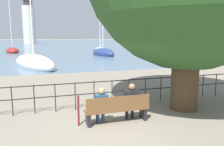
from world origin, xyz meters
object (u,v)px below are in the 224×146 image
(sailboat_3, at_px, (216,55))
(sailboat_1, at_px, (100,49))
(seated_person_right, at_px, (131,100))
(sailboat_2, at_px, (103,53))
(closed_umbrella, at_px, (78,108))
(seated_person_left, at_px, (101,104))
(park_bench, at_px, (117,109))
(sailboat_0, at_px, (34,63))
(harbor_lighthouse, at_px, (29,23))
(sailboat_5, at_px, (13,51))

(sailboat_3, bearing_deg, sailboat_1, 111.71)
(seated_person_right, height_order, sailboat_2, sailboat_2)
(closed_umbrella, xyz_separation_m, sailboat_2, (7.99, 26.19, -0.19))
(seated_person_left, height_order, seated_person_right, seated_person_right)
(park_bench, xyz_separation_m, sailboat_0, (-2.96, 14.96, -0.06))
(sailboat_1, bearing_deg, seated_person_right, -90.31)
(park_bench, height_order, harbor_lighthouse, harbor_lighthouse)
(park_bench, bearing_deg, sailboat_5, 101.02)
(sailboat_2, distance_m, harbor_lighthouse, 78.41)
(seated_person_right, distance_m, sailboat_5, 39.15)
(seated_person_right, distance_m, sailboat_1, 40.30)
(park_bench, bearing_deg, seated_person_right, 8.85)
(harbor_lighthouse, bearing_deg, sailboat_5, -90.09)
(seated_person_right, relative_size, sailboat_5, 0.12)
(sailboat_0, distance_m, sailboat_5, 23.88)
(seated_person_right, height_order, closed_umbrella, seated_person_right)
(sailboat_1, bearing_deg, closed_umbrella, -92.70)
(seated_person_left, bearing_deg, sailboat_1, 75.43)
(seated_person_right, xyz_separation_m, harbor_lighthouse, (-7.88, 102.84, 8.97))
(sailboat_5, xyz_separation_m, harbor_lighthouse, (0.11, 64.51, 9.33))
(closed_umbrella, xyz_separation_m, sailboat_0, (-1.75, 14.80, -0.18))
(sailboat_2, bearing_deg, sailboat_1, 63.90)
(sailboat_5, bearing_deg, sailboat_0, -90.44)
(sailboat_3, bearing_deg, sailboat_0, -178.64)
(seated_person_right, relative_size, sailboat_2, 0.12)
(closed_umbrella, xyz_separation_m, harbor_lighthouse, (-6.16, 102.76, 9.08))
(sailboat_2, relative_size, harbor_lighthouse, 0.51)
(sailboat_2, relative_size, sailboat_5, 1.06)
(park_bench, height_order, seated_person_right, seated_person_right)
(seated_person_right, distance_m, harbor_lighthouse, 103.53)
(closed_umbrella, distance_m, sailboat_5, 38.76)
(sailboat_2, bearing_deg, sailboat_0, -143.99)
(seated_person_right, xyz_separation_m, closed_umbrella, (-1.72, 0.08, -0.11))
(sailboat_2, relative_size, sailboat_3, 0.83)
(seated_person_left, distance_m, closed_umbrella, 0.72)
(park_bench, distance_m, sailboat_1, 40.50)
(sailboat_3, bearing_deg, park_bench, -145.76)
(closed_umbrella, distance_m, sailboat_1, 40.65)
(seated_person_right, xyz_separation_m, sailboat_5, (-7.98, 38.33, -0.37))
(seated_person_right, bearing_deg, harbor_lighthouse, 94.38)
(sailboat_5, relative_size, harbor_lighthouse, 0.49)
(seated_person_left, height_order, sailboat_1, sailboat_1)
(sailboat_0, distance_m, sailboat_3, 24.32)
(seated_person_right, height_order, harbor_lighthouse, harbor_lighthouse)
(seated_person_left, height_order, closed_umbrella, seated_person_left)
(sailboat_1, xyz_separation_m, sailboat_3, (11.41, -20.82, 0.05))
(seated_person_right, height_order, sailboat_1, sailboat_1)
(park_bench, bearing_deg, closed_umbrella, 172.58)
(sailboat_0, bearing_deg, park_bench, -100.69)
(seated_person_right, distance_m, closed_umbrella, 1.72)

